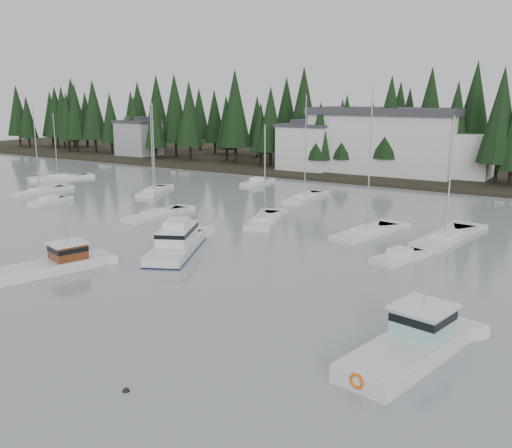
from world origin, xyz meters
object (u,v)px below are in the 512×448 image
at_px(cabin_cruiser_center, 177,245).
at_px(sailboat_1, 58,179).
at_px(house_west, 307,146).
at_px(sailboat_3, 265,222).
at_px(sailboat_5, 156,216).
at_px(runabout_0, 49,203).
at_px(lobster_boat_teal, 409,348).
at_px(sailboat_10, 366,234).
at_px(runabout_1, 399,259).
at_px(lobster_boat_brown, 53,265).
at_px(sailboat_11, 154,193).
at_px(house_far_west, 139,137).
at_px(sailboat_2, 40,192).
at_px(sailboat_6, 304,199).
at_px(runabout_3, 257,183).
at_px(sailboat_9, 445,239).
at_px(harbor_inn, 396,142).

xyz_separation_m(cabin_cruiser_center, sailboat_1, (-44.88, 23.95, -0.61)).
height_order(house_west, sailboat_3, sailboat_3).
bearing_deg(sailboat_5, runabout_0, 95.83).
distance_m(lobster_boat_teal, sailboat_10, 27.32).
bearing_deg(runabout_1, sailboat_3, 87.09).
bearing_deg(lobster_boat_brown, runabout_1, -35.20).
bearing_deg(sailboat_1, sailboat_11, -68.45).
bearing_deg(house_far_west, runabout_1, -32.61).
bearing_deg(sailboat_2, lobster_boat_teal, -111.71).
height_order(lobster_boat_teal, sailboat_6, sailboat_6).
bearing_deg(house_west, lobster_boat_teal, -58.87).
xyz_separation_m(sailboat_3, runabout_3, (-14.91, 22.47, 0.08)).
bearing_deg(sailboat_11, sailboat_3, -132.79).
distance_m(sailboat_2, runabout_1, 54.07).
relative_size(sailboat_6, sailboat_9, 1.15).
relative_size(lobster_boat_teal, sailboat_9, 0.78).
xyz_separation_m(cabin_cruiser_center, sailboat_3, (0.58, 14.23, -0.61)).
bearing_deg(sailboat_5, sailboat_11, 44.42).
height_order(sailboat_9, sailboat_11, sailboat_9).
relative_size(house_west, sailboat_9, 0.78).
relative_size(house_west, cabin_cruiser_center, 0.89).
xyz_separation_m(sailboat_3, runabout_1, (17.07, -6.28, 0.08)).
bearing_deg(runabout_0, sailboat_9, -87.23).
distance_m(runabout_0, runabout_3, 31.09).
xyz_separation_m(lobster_boat_brown, runabout_1, (22.48, 17.39, -0.33)).
xyz_separation_m(house_far_west, sailboat_11, (33.63, -33.10, -4.33)).
relative_size(sailboat_11, runabout_0, 2.10).
height_order(sailboat_5, runabout_0, sailboat_5).
height_order(sailboat_11, runabout_1, sailboat_11).
distance_m(sailboat_5, runabout_0, 16.95).
xyz_separation_m(cabin_cruiser_center, sailboat_10, (12.03, 14.91, -0.58)).
height_order(house_west, harbor_inn, harbor_inn).
distance_m(cabin_cruiser_center, runabout_3, 39.40).
distance_m(sailboat_5, sailboat_10, 23.97).
xyz_separation_m(house_west, runabout_3, (-0.33, -16.38, -4.52)).
height_order(sailboat_11, runabout_0, sailboat_11).
xyz_separation_m(lobster_boat_brown, sailboat_3, (5.41, 23.67, -0.41)).
relative_size(sailboat_1, sailboat_9, 0.91).
distance_m(lobster_boat_brown, sailboat_10, 29.62).
bearing_deg(sailboat_10, harbor_inn, 25.81).
height_order(house_far_west, sailboat_6, sailboat_6).
distance_m(cabin_cruiser_center, sailboat_5, 15.38).
xyz_separation_m(sailboat_3, sailboat_6, (-2.56, 14.52, 0.03)).
height_order(house_far_west, sailboat_10, sailboat_10).
xyz_separation_m(sailboat_1, sailboat_3, (45.46, -9.72, -0.00)).
xyz_separation_m(sailboat_2, runabout_0, (7.74, -4.64, 0.06)).
relative_size(sailboat_5, sailboat_11, 1.09).
bearing_deg(sailboat_6, sailboat_5, 148.16).
bearing_deg(runabout_3, sailboat_1, 112.85).
bearing_deg(sailboat_9, sailboat_5, 109.57).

